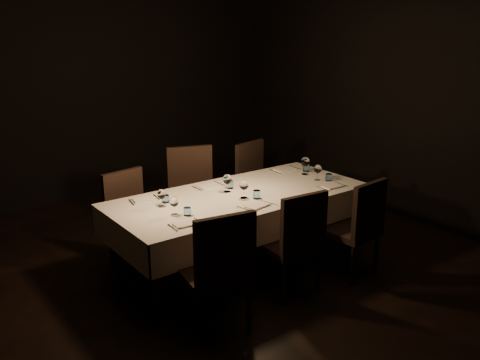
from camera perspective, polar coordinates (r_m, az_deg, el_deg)
room at (r=4.69m, az=0.00°, el=7.02°), size 5.01×6.01×3.01m
dining_table at (r=4.90m, az=0.00°, el=-2.39°), size 2.52×1.12×0.76m
chair_near_left at (r=3.89m, az=-2.43°, el=-9.80°), size 0.56×0.56×1.01m
place_setting_near_left at (r=4.27m, az=-6.68°, el=-3.44°), size 0.29×0.39×0.16m
chair_near_center at (r=4.46m, az=6.19°, el=-6.58°), size 0.50×0.50×0.97m
place_setting_near_center at (r=4.67m, az=1.23°, el=-1.51°), size 0.33×0.40×0.18m
chair_near_right at (r=4.90m, az=13.07°, el=-4.81°), size 0.50×0.50×0.96m
place_setting_near_right at (r=5.29m, az=9.49°, el=0.43°), size 0.30×0.39×0.17m
chair_far_left at (r=5.16m, az=-12.15°, el=-3.73°), size 0.52×0.52×0.94m
place_setting_far_left at (r=4.64m, az=-9.30°, el=-1.90°), size 0.31×0.39×0.16m
chair_far_center at (r=5.58m, az=-5.31°, el=-1.30°), size 0.64×0.64×1.05m
place_setting_far_center at (r=4.99m, az=-2.03°, el=-0.30°), size 0.32×0.40×0.18m
chair_far_right at (r=6.06m, az=1.97°, el=-0.04°), size 0.57×0.57×1.00m
place_setting_far_right at (r=5.62m, az=6.68°, el=1.61°), size 0.35×0.41×0.19m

